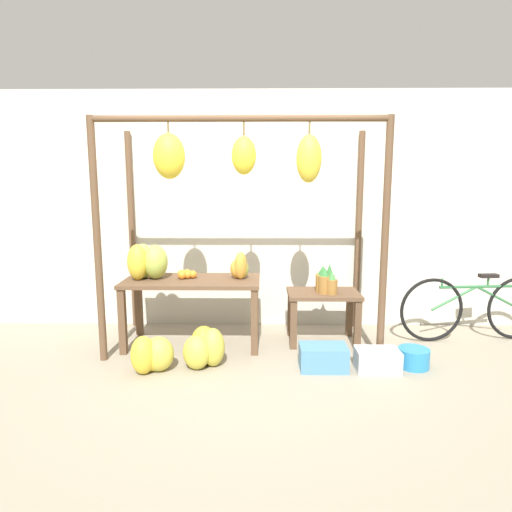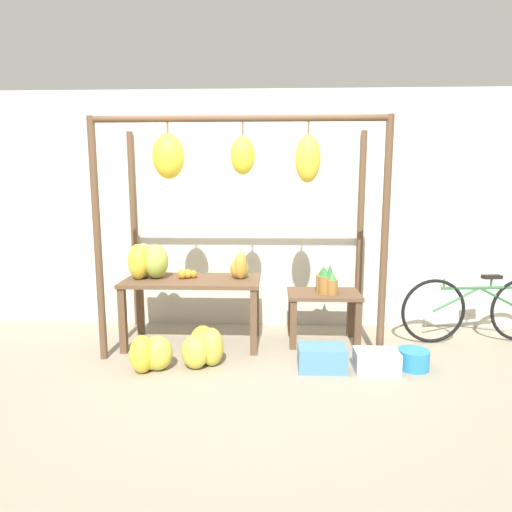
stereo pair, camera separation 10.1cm
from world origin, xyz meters
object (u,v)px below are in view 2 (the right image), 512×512
(fruit_crate_white, at_px, (322,358))
(banana_pile_on_table, at_px, (147,261))
(fruit_crate_purple, at_px, (376,361))
(banana_pile_ground_right, at_px, (203,347))
(papaya_pile, at_px, (240,268))
(orange_pile, at_px, (186,274))
(blue_bucket, at_px, (413,359))
(banana_pile_ground_left, at_px, (151,354))
(parked_bicycle, at_px, (478,309))
(pineapple_cluster, at_px, (326,282))

(fruit_crate_white, bearing_deg, banana_pile_on_table, 160.61)
(banana_pile_on_table, distance_m, fruit_crate_purple, 2.51)
(banana_pile_ground_right, bearing_deg, fruit_crate_white, -3.09)
(banana_pile_ground_right, height_order, papaya_pile, papaya_pile)
(banana_pile_on_table, bearing_deg, orange_pile, 5.04)
(orange_pile, bearing_deg, fruit_crate_white, -25.67)
(fruit_crate_white, relative_size, blue_bucket, 1.52)
(banana_pile_ground_left, distance_m, papaya_pile, 1.27)
(banana_pile_ground_left, relative_size, parked_bicycle, 0.24)
(fruit_crate_white, relative_size, papaya_pile, 1.49)
(orange_pile, distance_m, fruit_crate_purple, 2.11)
(banana_pile_on_table, bearing_deg, banana_pile_ground_right, -40.24)
(blue_bucket, xyz_separation_m, fruit_crate_purple, (-0.36, -0.08, 0.01))
(pineapple_cluster, relative_size, blue_bucket, 1.03)
(pineapple_cluster, height_order, blue_bucket, pineapple_cluster)
(banana_pile_on_table, xyz_separation_m, parked_bicycle, (3.57, 0.16, -0.53))
(pineapple_cluster, height_order, papaya_pile, papaya_pile)
(blue_bucket, bearing_deg, papaya_pile, 159.65)
(parked_bicycle, bearing_deg, pineapple_cluster, -177.17)
(fruit_crate_purple, bearing_deg, fruit_crate_white, 175.93)
(banana_pile_on_table, bearing_deg, parked_bicycle, 2.53)
(banana_pile_ground_left, xyz_separation_m, fruit_crate_white, (1.58, 0.08, -0.05))
(parked_bicycle, bearing_deg, blue_bucket, -141.17)
(banana_pile_ground_left, bearing_deg, banana_pile_on_table, 106.51)
(pineapple_cluster, xyz_separation_m, fruit_crate_purple, (0.38, -0.74, -0.58))
(pineapple_cluster, height_order, parked_bicycle, pineapple_cluster)
(banana_pile_on_table, relative_size, fruit_crate_purple, 1.15)
(fruit_crate_purple, bearing_deg, pineapple_cluster, 117.38)
(fruit_crate_purple, bearing_deg, blue_bucket, 12.73)
(orange_pile, distance_m, banana_pile_ground_left, 0.98)
(orange_pile, height_order, parked_bicycle, orange_pile)
(banana_pile_on_table, relative_size, fruit_crate_white, 1.04)
(orange_pile, relative_size, banana_pile_ground_left, 0.51)
(banana_pile_ground_right, relative_size, parked_bicycle, 0.28)
(parked_bicycle, distance_m, papaya_pile, 2.63)
(pineapple_cluster, relative_size, fruit_crate_purple, 0.75)
(banana_pile_ground_right, distance_m, fruit_crate_purple, 1.62)
(orange_pile, distance_m, papaya_pile, 0.58)
(banana_pile_ground_left, relative_size, fruit_crate_purple, 1.03)
(banana_pile_ground_left, relative_size, fruit_crate_white, 0.93)
(pineapple_cluster, distance_m, blue_bucket, 1.16)
(banana_pile_ground_right, height_order, blue_bucket, banana_pile_ground_right)
(banana_pile_on_table, bearing_deg, banana_pile_ground_left, -73.49)
(banana_pile_on_table, distance_m, banana_pile_ground_left, 1.05)
(pineapple_cluster, height_order, fruit_crate_purple, pineapple_cluster)
(fruit_crate_white, distance_m, blue_bucket, 0.86)
(fruit_crate_white, xyz_separation_m, parked_bicycle, (1.78, 0.79, 0.26))
(banana_pile_on_table, distance_m, papaya_pile, 0.99)
(parked_bicycle, bearing_deg, banana_pile_ground_right, -165.90)
(banana_pile_on_table, height_order, fruit_crate_purple, banana_pile_on_table)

